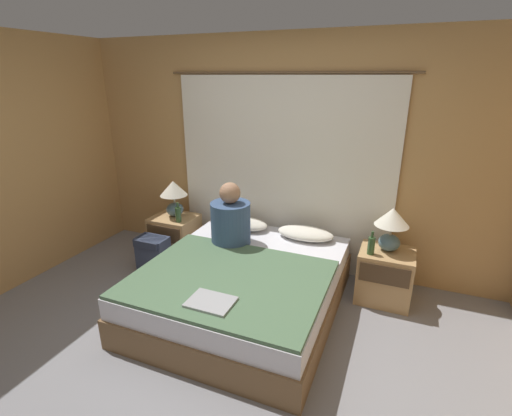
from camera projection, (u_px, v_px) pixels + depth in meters
ground_plane at (207, 357)px, 2.91m from camera, size 16.00×16.00×0.00m
wall_back at (284, 156)px, 4.04m from camera, size 4.83×0.06×2.50m
curtain_panel at (281, 175)px, 4.06m from camera, size 2.61×0.02×2.12m
bed at (244, 286)px, 3.45m from camera, size 1.66×1.93×0.46m
nightstand_left at (175, 237)px, 4.44m from camera, size 0.50×0.45×0.51m
nightstand_right at (385, 275)px, 3.58m from camera, size 0.50×0.45×0.51m
lamp_left at (174, 194)px, 4.29m from camera, size 0.31×0.31×0.43m
lamp_right at (392, 224)px, 3.43m from camera, size 0.31×0.31×0.43m
pillow_left at (242, 223)px, 4.15m from camera, size 0.59×0.32×0.12m
pillow_right at (305, 233)px, 3.89m from camera, size 0.59×0.32×0.12m
blanket_on_bed at (229, 279)px, 3.11m from camera, size 1.60×1.27×0.03m
person_left_in_bed at (231, 220)px, 3.73m from camera, size 0.40×0.40×0.64m
beer_bottle_on_left_stand at (178, 214)px, 4.18m from camera, size 0.06×0.06×0.23m
beer_bottle_on_right_stand at (371, 245)px, 3.42m from camera, size 0.06×0.06×0.23m
laptop_on_bed at (211, 302)px, 2.75m from camera, size 0.34×0.26×0.02m
backpack_on_floor at (153, 253)px, 4.07m from camera, size 0.34×0.23×0.42m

